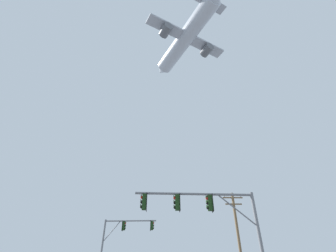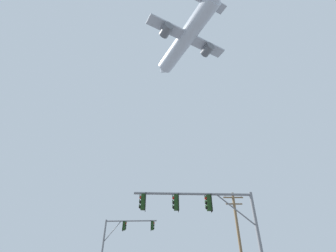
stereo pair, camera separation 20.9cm
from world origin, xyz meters
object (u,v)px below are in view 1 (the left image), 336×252
object	(u,v)px
signal_pole_near	(206,212)
utility_pole	(238,234)
signal_pole_far	(121,235)
airplane	(185,38)

from	to	relation	value
signal_pole_near	utility_pole	bearing A→B (deg)	65.83
signal_pole_far	airplane	distance (m)	42.91
signal_pole_far	utility_pole	size ratio (longest dim) A/B	0.73
signal_pole_near	utility_pole	size ratio (longest dim) A/B	0.81
signal_pole_far	airplane	bearing A→B (deg)	32.59
signal_pole_far	utility_pole	bearing A→B (deg)	-9.90
utility_pole	airplane	bearing A→B (deg)	110.55
signal_pole_near	signal_pole_far	size ratio (longest dim) A/B	1.12
signal_pole_near	airplane	size ratio (longest dim) A/B	0.31
signal_pole_far	utility_pole	distance (m)	12.39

